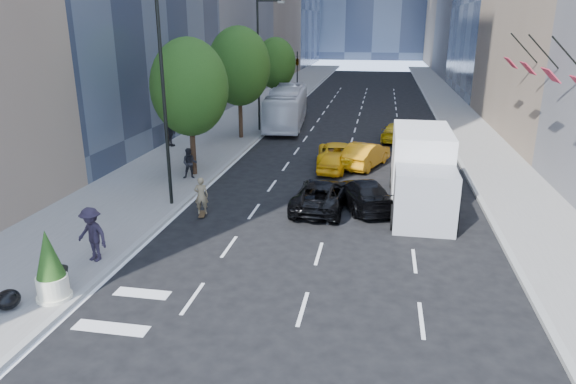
% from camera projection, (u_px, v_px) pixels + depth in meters
% --- Properties ---
extents(ground, '(160.00, 160.00, 0.00)m').
position_uv_depth(ground, '(293.00, 252.00, 19.44)').
color(ground, black).
rests_on(ground, ground).
extents(sidewalk_left, '(6.00, 120.00, 0.15)m').
position_uv_depth(sidewalk_left, '(253.00, 114.00, 48.99)').
color(sidewalk_left, slate).
rests_on(sidewalk_left, ground).
extents(sidewalk_right, '(4.00, 120.00, 0.15)m').
position_uv_depth(sidewalk_right, '(460.00, 120.00, 45.77)').
color(sidewalk_right, slate).
rests_on(sidewalk_right, ground).
extents(lamp_near, '(2.13, 0.22, 10.00)m').
position_uv_depth(lamp_near, '(166.00, 82.00, 22.44)').
color(lamp_near, black).
rests_on(lamp_near, sidewalk_left).
extents(lamp_far, '(2.13, 0.22, 10.00)m').
position_uv_depth(lamp_far, '(260.00, 57.00, 39.27)').
color(lamp_far, black).
rests_on(lamp_far, sidewalk_left).
extents(tree_near, '(4.20, 4.20, 7.46)m').
position_uv_depth(tree_near, '(189.00, 87.00, 27.53)').
color(tree_near, black).
rests_on(tree_near, sidewalk_left).
extents(tree_mid, '(4.50, 4.50, 7.99)m').
position_uv_depth(tree_mid, '(239.00, 66.00, 36.77)').
color(tree_mid, black).
rests_on(tree_mid, sidewalk_left).
extents(tree_far, '(3.90, 3.90, 6.92)m').
position_uv_depth(tree_far, '(276.00, 63.00, 49.14)').
color(tree_far, black).
rests_on(tree_far, sidewalk_left).
extents(traffic_signal, '(2.48, 0.53, 5.20)m').
position_uv_depth(traffic_signal, '(297.00, 62.00, 56.60)').
color(traffic_signal, black).
rests_on(traffic_signal, sidewalk_left).
extents(facade_flags, '(1.85, 13.30, 2.05)m').
position_uv_depth(facade_flags, '(542.00, 68.00, 25.05)').
color(facade_flags, black).
rests_on(facade_flags, ground).
extents(skateboarder, '(0.69, 0.53, 1.70)m').
position_uv_depth(skateboarder, '(201.00, 198.00, 22.77)').
color(skateboarder, '#796A4B').
rests_on(skateboarder, ground).
extents(black_sedan_lincoln, '(2.56, 5.05, 1.37)m').
position_uv_depth(black_sedan_lincoln, '(321.00, 195.00, 23.77)').
color(black_sedan_lincoln, black).
rests_on(black_sedan_lincoln, ground).
extents(black_sedan_mercedes, '(3.37, 5.02, 1.35)m').
position_uv_depth(black_sedan_mercedes, '(363.00, 193.00, 23.96)').
color(black_sedan_mercedes, black).
rests_on(black_sedan_mercedes, ground).
extents(taxi_a, '(1.97, 3.90, 1.27)m').
position_uv_depth(taxi_a, '(334.00, 161.00, 29.81)').
color(taxi_a, '#F3A90C').
rests_on(taxi_a, ground).
extents(taxi_b, '(3.01, 4.82, 1.50)m').
position_uv_depth(taxi_b, '(365.00, 155.00, 30.79)').
color(taxi_b, orange).
rests_on(taxi_b, ground).
extents(taxi_c, '(2.72, 5.21, 1.40)m').
position_uv_depth(taxi_c, '(337.00, 153.00, 31.29)').
color(taxi_c, yellow).
rests_on(taxi_c, ground).
extents(taxi_d, '(2.47, 4.75, 1.32)m').
position_uv_depth(taxi_d, '(396.00, 132.00, 37.69)').
color(taxi_d, gold).
rests_on(taxi_d, ground).
extents(city_bus, '(3.67, 11.67, 3.20)m').
position_uv_depth(city_bus, '(287.00, 107.00, 42.99)').
color(city_bus, white).
rests_on(city_bus, ground).
extents(box_truck, '(2.70, 7.32, 3.49)m').
position_uv_depth(box_truck, '(421.00, 170.00, 23.73)').
color(box_truck, silver).
rests_on(box_truck, ground).
extents(pedestrian_a, '(0.94, 0.81, 1.69)m').
position_uv_depth(pedestrian_a, '(190.00, 163.00, 27.90)').
color(pedestrian_a, black).
rests_on(pedestrian_a, sidewalk_left).
extents(pedestrian_b, '(1.24, 1.07, 1.99)m').
position_uv_depth(pedestrian_b, '(170.00, 132.00, 35.25)').
color(pedestrian_b, black).
rests_on(pedestrian_b, sidewalk_left).
extents(pedestrian_c, '(1.45, 1.09, 2.00)m').
position_uv_depth(pedestrian_c, '(92.00, 234.00, 18.08)').
color(pedestrian_c, black).
rests_on(pedestrian_c, sidewalk_left).
extents(trash_can, '(0.53, 0.53, 0.80)m').
position_uv_depth(trash_can, '(60.00, 281.00, 16.05)').
color(trash_can, black).
rests_on(trash_can, sidewalk_left).
extents(planter_shrub, '(0.94, 0.94, 2.27)m').
position_uv_depth(planter_shrub, '(50.00, 267.00, 15.50)').
color(planter_shrub, '#EEE7C6').
rests_on(planter_shrub, sidewalk_left).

